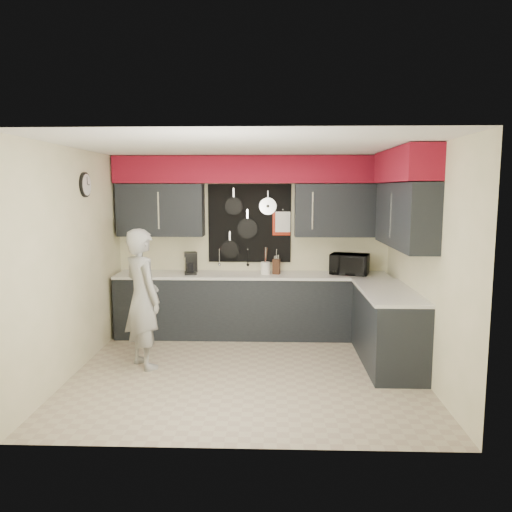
{
  "coord_description": "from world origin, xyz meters",
  "views": [
    {
      "loc": [
        0.29,
        -5.61,
        2.13
      ],
      "look_at": [
        0.09,
        0.5,
        1.31
      ],
      "focal_mm": 35.0,
      "sensor_mm": 36.0,
      "label": 1
    }
  ],
  "objects_px": {
    "knife_block": "(276,267)",
    "person": "(143,298)",
    "utensil_crock": "(265,268)",
    "coffee_maker": "(191,263)",
    "microwave": "(349,264)"
  },
  "relations": [
    {
      "from": "knife_block",
      "to": "person",
      "type": "distance_m",
      "value": 2.07
    },
    {
      "from": "knife_block",
      "to": "utensil_crock",
      "type": "relative_size",
      "value": 1.22
    },
    {
      "from": "person",
      "to": "microwave",
      "type": "bearing_deg",
      "value": -105.59
    },
    {
      "from": "microwave",
      "to": "person",
      "type": "height_order",
      "value": "person"
    },
    {
      "from": "microwave",
      "to": "utensil_crock",
      "type": "xyz_separation_m",
      "value": [
        -1.2,
        -0.03,
        -0.06
      ]
    },
    {
      "from": "coffee_maker",
      "to": "person",
      "type": "relative_size",
      "value": 0.19
    },
    {
      "from": "microwave",
      "to": "coffee_maker",
      "type": "distance_m",
      "value": 2.27
    },
    {
      "from": "microwave",
      "to": "coffee_maker",
      "type": "xyz_separation_m",
      "value": [
        -2.27,
        -0.04,
        0.02
      ]
    },
    {
      "from": "coffee_maker",
      "to": "person",
      "type": "bearing_deg",
      "value": -116.85
    },
    {
      "from": "knife_block",
      "to": "microwave",
      "type": "bearing_deg",
      "value": 15.09
    },
    {
      "from": "utensil_crock",
      "to": "knife_block",
      "type": "bearing_deg",
      "value": 4.49
    },
    {
      "from": "knife_block",
      "to": "person",
      "type": "height_order",
      "value": "person"
    },
    {
      "from": "utensil_crock",
      "to": "coffee_maker",
      "type": "height_order",
      "value": "coffee_maker"
    },
    {
      "from": "knife_block",
      "to": "coffee_maker",
      "type": "height_order",
      "value": "coffee_maker"
    },
    {
      "from": "knife_block",
      "to": "coffee_maker",
      "type": "xyz_separation_m",
      "value": [
        -1.23,
        -0.03,
        0.06
      ]
    }
  ]
}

